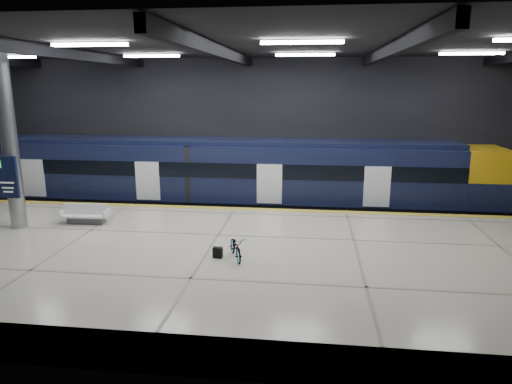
# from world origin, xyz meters

# --- Properties ---
(ground) EXTENTS (30.00, 30.00, 0.00)m
(ground) POSITION_xyz_m (0.00, 0.00, 0.00)
(ground) COLOR black
(ground) RESTS_ON ground
(room_shell) EXTENTS (30.10, 16.10, 8.05)m
(room_shell) POSITION_xyz_m (-0.00, 0.00, 5.72)
(room_shell) COLOR black
(room_shell) RESTS_ON ground
(platform) EXTENTS (30.00, 11.00, 1.10)m
(platform) POSITION_xyz_m (0.00, -2.50, 0.55)
(platform) COLOR #BEB1A1
(platform) RESTS_ON ground
(safety_strip) EXTENTS (30.00, 0.40, 0.01)m
(safety_strip) POSITION_xyz_m (0.00, 2.75, 1.11)
(safety_strip) COLOR gold
(safety_strip) RESTS_ON platform
(rails) EXTENTS (30.00, 1.52, 0.16)m
(rails) POSITION_xyz_m (0.00, 5.50, 0.08)
(rails) COLOR gray
(rails) RESTS_ON ground
(train) EXTENTS (29.40, 2.84, 3.79)m
(train) POSITION_xyz_m (0.25, 5.50, 2.06)
(train) COLOR black
(train) RESTS_ON ground
(bench) EXTENTS (1.88, 0.85, 0.82)m
(bench) POSITION_xyz_m (-5.62, -0.19, 1.39)
(bench) COLOR #595B60
(bench) RESTS_ON platform
(bicycle) EXTENTS (1.00, 1.54, 0.77)m
(bicycle) POSITION_xyz_m (1.05, -3.29, 1.48)
(bicycle) COLOR #99999E
(bicycle) RESTS_ON platform
(pannier_bag) EXTENTS (0.32, 0.22, 0.35)m
(pannier_bag) POSITION_xyz_m (0.45, -3.29, 1.28)
(pannier_bag) COLOR black
(pannier_bag) RESTS_ON platform
(info_column) EXTENTS (0.90, 0.78, 6.90)m
(info_column) POSITION_xyz_m (-8.00, -1.03, 4.46)
(info_column) COLOR #9EA0A5
(info_column) RESTS_ON platform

